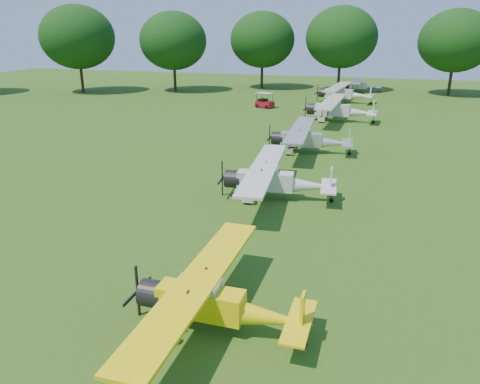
% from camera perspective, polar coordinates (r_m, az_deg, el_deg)
% --- Properties ---
extents(ground, '(160.00, 160.00, 0.00)m').
position_cam_1_polar(ground, '(23.57, 1.94, -4.16)').
color(ground, '#264E13').
rests_on(ground, ground).
extents(tree_belt, '(137.36, 130.27, 14.52)m').
position_cam_1_polar(tree_belt, '(21.18, 12.01, 15.25)').
color(tree_belt, black).
rests_on(tree_belt, ground).
extents(aircraft_2, '(6.03, 9.57, 1.89)m').
position_cam_1_polar(aircraft_2, '(15.48, -3.25, -12.99)').
color(aircraft_2, yellow).
rests_on(aircraft_2, ground).
extents(aircraft_3, '(6.76, 10.75, 2.11)m').
position_cam_1_polar(aircraft_3, '(26.98, 4.17, 1.66)').
color(aircraft_3, silver).
rests_on(aircraft_3, ground).
extents(aircraft_4, '(6.73, 10.72, 2.11)m').
position_cam_1_polar(aircraft_4, '(37.68, 8.25, 6.59)').
color(aircraft_4, silver).
rests_on(aircraft_4, ground).
extents(aircraft_5, '(7.63, 12.12, 2.39)m').
position_cam_1_polar(aircraft_5, '(51.52, 11.85, 9.95)').
color(aircraft_5, silver).
rests_on(aircraft_5, ground).
extents(aircraft_6, '(7.58, 12.07, 2.37)m').
position_cam_1_polar(aircraft_6, '(65.20, 12.44, 11.78)').
color(aircraft_6, silver).
rests_on(aircraft_6, ground).
extents(aircraft_7, '(5.84, 9.27, 1.84)m').
position_cam_1_polar(aircraft_7, '(77.94, 14.53, 12.54)').
color(aircraft_7, silver).
rests_on(aircraft_7, ground).
extents(golf_cart, '(2.49, 2.01, 1.86)m').
position_cam_1_polar(golf_cart, '(59.84, 2.99, 10.82)').
color(golf_cart, '#A00B1F').
rests_on(golf_cart, ground).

